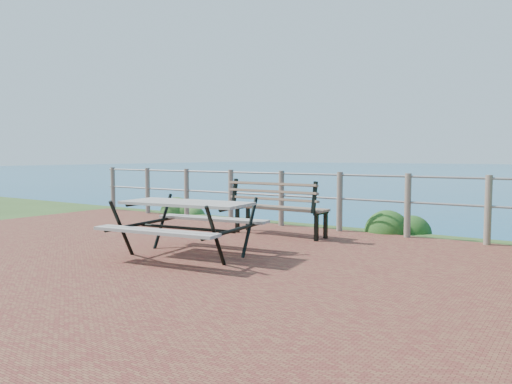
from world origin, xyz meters
TOP-DOWN VIEW (x-y plane):
  - ground at (0.00, 0.00)m, footprint 10.00×7.00m
  - safety_railing at (0.00, 3.35)m, footprint 9.40×0.10m
  - picnic_table at (0.44, 0.33)m, footprint 1.72×1.42m
  - park_bench at (0.55, 2.39)m, footprint 1.60×0.41m
  - shrub_lip_west at (-2.92, 4.07)m, footprint 0.80×0.80m
  - shrub_lip_east at (1.94, 4.04)m, footprint 0.88×0.88m

SIDE VIEW (x-z plane):
  - ground at x=0.00m, z-range -0.06..0.06m
  - shrub_lip_west at x=-2.92m, z-range -0.28..0.28m
  - shrub_lip_east at x=1.94m, z-range -0.33..0.33m
  - picnic_table at x=0.44m, z-range 0.10..0.79m
  - safety_railing at x=0.00m, z-range 0.07..1.07m
  - park_bench at x=0.55m, z-range 0.14..1.04m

